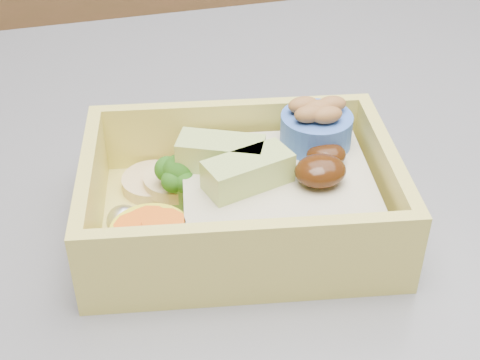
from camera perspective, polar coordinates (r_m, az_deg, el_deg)
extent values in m
cube|color=brown|center=(1.79, -13.70, 9.48)|extent=(3.20, 0.60, 0.90)
cube|color=#3E3D43|center=(0.45, -8.61, -9.42)|extent=(1.24, 0.84, 0.04)
cube|color=#D7C958|center=(0.46, 0.00, -3.55)|extent=(0.23, 0.18, 0.01)
cube|color=#D7C958|center=(0.50, -0.73, 4.12)|extent=(0.20, 0.05, 0.05)
cube|color=#D7C958|center=(0.39, 0.94, -6.65)|extent=(0.20, 0.05, 0.05)
cube|color=#D7C958|center=(0.46, 12.21, 0.08)|extent=(0.03, 0.13, 0.05)
cube|color=#D7C958|center=(0.45, -12.61, -1.26)|extent=(0.03, 0.13, 0.05)
cube|color=#9B916E|center=(0.45, 3.17, -1.35)|extent=(0.14, 0.14, 0.03)
ellipsoid|color=#361908|center=(0.44, 6.87, 0.79)|extent=(0.04, 0.03, 0.02)
ellipsoid|color=#361908|center=(0.45, 7.36, 2.13)|extent=(0.03, 0.03, 0.02)
cube|color=#AFC869|center=(0.43, 0.69, 0.73)|extent=(0.06, 0.04, 0.02)
cube|color=#AFC869|center=(0.45, -1.65, 2.30)|extent=(0.06, 0.05, 0.02)
cylinder|color=#639651|center=(0.47, -5.08, -1.28)|extent=(0.01, 0.01, 0.02)
sphere|color=#276116|center=(0.45, -5.22, 0.79)|extent=(0.02, 0.02, 0.02)
sphere|color=#276116|center=(0.46, -4.07, 0.95)|extent=(0.02, 0.02, 0.02)
sphere|color=#276116|center=(0.46, -6.21, 0.91)|extent=(0.02, 0.02, 0.02)
sphere|color=#276116|center=(0.45, -4.74, -0.13)|extent=(0.02, 0.02, 0.02)
sphere|color=#276116|center=(0.45, -5.76, -0.09)|extent=(0.02, 0.02, 0.02)
sphere|color=#276116|center=(0.46, -5.22, 1.17)|extent=(0.02, 0.02, 0.02)
cylinder|color=yellow|center=(0.43, -7.59, -5.24)|extent=(0.05, 0.05, 0.02)
cylinder|color=orange|center=(0.42, -7.72, -3.52)|extent=(0.03, 0.03, 0.00)
cylinder|color=orange|center=(0.41, -8.88, -4.03)|extent=(0.03, 0.03, 0.00)
cylinder|color=orange|center=(0.41, -6.52, -3.77)|extent=(0.03, 0.03, 0.00)
cylinder|color=tan|center=(0.49, -7.38, -0.21)|extent=(0.05, 0.05, 0.01)
cylinder|color=tan|center=(0.48, -5.54, -0.03)|extent=(0.05, 0.05, 0.01)
ellipsoid|color=white|center=(0.49, -3.17, 1.24)|extent=(0.02, 0.02, 0.02)
ellipsoid|color=white|center=(0.45, -9.88, -3.48)|extent=(0.02, 0.02, 0.02)
cylinder|color=#3861BF|center=(0.47, 6.51, 4.27)|extent=(0.05, 0.05, 0.02)
ellipsoid|color=brown|center=(0.46, 6.65, 6.09)|extent=(0.02, 0.02, 0.01)
ellipsoid|color=brown|center=(0.47, 7.78, 6.40)|extent=(0.02, 0.02, 0.01)
ellipsoid|color=brown|center=(0.47, 5.41, 6.40)|extent=(0.02, 0.02, 0.01)
ellipsoid|color=brown|center=(0.46, 7.42, 5.54)|extent=(0.02, 0.02, 0.01)
ellipsoid|color=brown|center=(0.46, 5.96, 5.63)|extent=(0.02, 0.02, 0.01)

